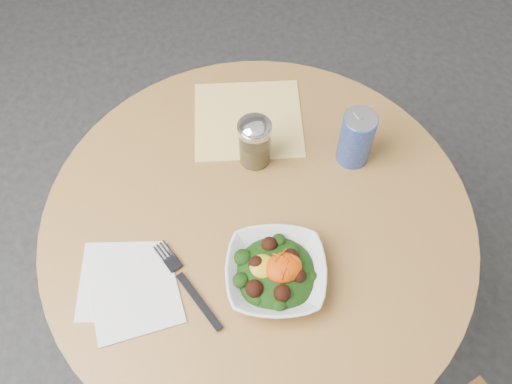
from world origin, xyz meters
TOP-DOWN VIEW (x-y plane):
  - ground at (0.00, 0.00)m, footprint 6.00×6.00m
  - table at (0.00, 0.00)m, footprint 0.90×0.90m
  - cloth_napkin at (0.07, 0.26)m, footprint 0.30×0.29m
  - paper_napkins at (-0.29, -0.05)m, footprint 0.21×0.23m
  - salad_bowl at (-0.01, -0.13)m, footprint 0.25×0.25m
  - fork at (-0.18, -0.08)m, footprint 0.08×0.22m
  - spice_shaker at (0.05, 0.15)m, footprint 0.07×0.07m
  - beverage_can at (0.25, 0.08)m, footprint 0.07×0.07m

SIDE VIEW (x-z plane):
  - ground at x=0.00m, z-range 0.00..0.00m
  - table at x=0.00m, z-range 0.18..0.93m
  - cloth_napkin at x=0.07m, z-range 0.75..0.75m
  - paper_napkins at x=-0.29m, z-range 0.75..0.75m
  - fork at x=-0.18m, z-range 0.75..0.76m
  - salad_bowl at x=-0.01m, z-range 0.74..0.81m
  - spice_shaker at x=0.05m, z-range 0.75..0.88m
  - beverage_can at x=0.25m, z-range 0.75..0.89m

